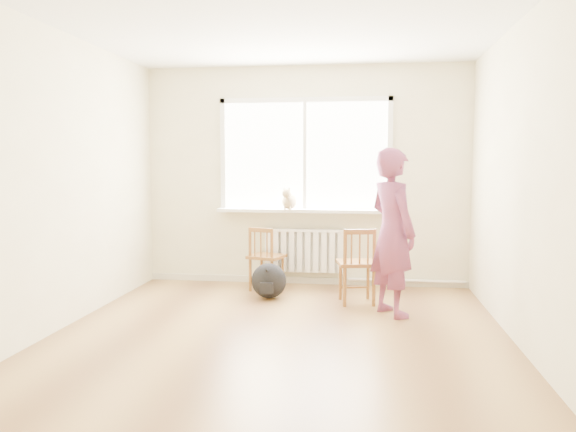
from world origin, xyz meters
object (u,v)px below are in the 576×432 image
(person, at_px, (392,232))
(backpack, at_px, (269,281))
(chair_left, at_px, (265,259))
(cat, at_px, (289,200))
(chair_right, at_px, (358,266))

(person, distance_m, backpack, 1.56)
(chair_left, relative_size, cat, 1.84)
(chair_right, distance_m, cat, 1.31)
(cat, bearing_deg, chair_left, -125.02)
(chair_left, height_order, cat, cat)
(chair_right, height_order, person, person)
(cat, bearing_deg, backpack, -95.36)
(chair_left, distance_m, chair_right, 1.20)
(person, bearing_deg, backpack, 35.66)
(cat, xyz_separation_m, backpack, (-0.14, -0.64, -0.87))
(chair_left, relative_size, backpack, 1.93)
(person, bearing_deg, cat, 12.52)
(chair_left, xyz_separation_m, cat, (0.25, 0.28, 0.68))
(person, xyz_separation_m, backpack, (-1.33, 0.51, -0.63))
(person, relative_size, cat, 4.00)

